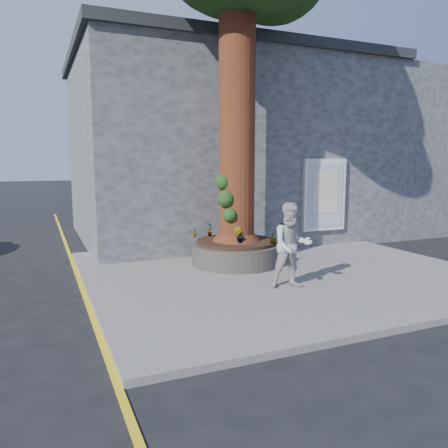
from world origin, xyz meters
name	(u,v)px	position (x,y,z in m)	size (l,w,h in m)	color
ground	(242,292)	(0.00, 0.00, 0.00)	(120.00, 120.00, 0.00)	black
pavement	(280,272)	(1.50, 1.00, 0.06)	(9.00, 8.00, 0.12)	slate
yellow_line	(85,296)	(-3.05, 1.00, 0.00)	(0.10, 30.00, 0.01)	yellow
stone_shop	(220,150)	(2.50, 7.20, 3.16)	(10.30, 8.30, 6.30)	#4A4D4F
neighbour_shop	(386,155)	(10.50, 7.20, 3.00)	(6.00, 8.00, 6.00)	#4A4D4F
planter	(236,252)	(0.80, 2.00, 0.41)	(2.30, 2.30, 0.60)	black
man	(205,222)	(0.50, 3.47, 1.01)	(0.65, 0.43, 1.78)	#141E39
woman	(292,245)	(0.93, -0.42, 1.01)	(0.86, 0.67, 1.77)	#B8B5B0
shopping_bag	(214,249)	(0.70, 3.32, 0.26)	(0.20, 0.12, 0.28)	white
plant_a	(210,229)	(0.40, 2.85, 0.92)	(0.21, 0.14, 0.40)	gray
plant_b	(239,235)	(0.64, 1.51, 0.93)	(0.23, 0.23, 0.43)	gray
plant_c	(273,238)	(1.43, 1.25, 0.87)	(0.16, 0.16, 0.29)	gray
plant_d	(194,232)	(-0.05, 2.85, 0.85)	(0.24, 0.21, 0.26)	gray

